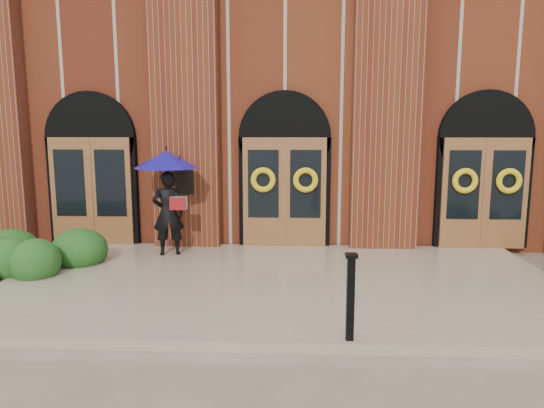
{
  "coord_description": "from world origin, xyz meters",
  "views": [
    {
      "loc": [
        0.2,
        -8.3,
        2.84
      ],
      "look_at": [
        -0.21,
        1.0,
        1.39
      ],
      "focal_mm": 32.0,
      "sensor_mm": 36.0,
      "label": 1
    }
  ],
  "objects": [
    {
      "name": "ground",
      "position": [
        0.0,
        0.0,
        0.0
      ],
      "size": [
        90.0,
        90.0,
        0.0
      ],
      "primitive_type": "plane",
      "color": "gray",
      "rests_on": "ground"
    },
    {
      "name": "landing",
      "position": [
        0.0,
        0.15,
        0.07
      ],
      "size": [
        10.0,
        5.3,
        0.15
      ],
      "primitive_type": "cube",
      "color": "tan",
      "rests_on": "ground"
    },
    {
      "name": "church_building",
      "position": [
        0.0,
        8.78,
        3.5
      ],
      "size": [
        16.2,
        12.53,
        7.0
      ],
      "color": "#632A15",
      "rests_on": "ground"
    },
    {
      "name": "man_with_umbrella",
      "position": [
        -2.47,
        1.8,
        1.71
      ],
      "size": [
        1.72,
        1.72,
        2.23
      ],
      "rotation": [
        0.0,
        0.0,
        3.41
      ],
      "color": "black",
      "rests_on": "landing"
    },
    {
      "name": "metal_post",
      "position": [
        0.94,
        -2.35,
        0.75
      ],
      "size": [
        0.15,
        0.15,
        1.14
      ],
      "rotation": [
        0.0,
        0.0,
        -0.01
      ],
      "color": "black",
      "rests_on": "landing"
    },
    {
      "name": "hedge_wall_left",
      "position": [
        -5.2,
        0.65,
        0.4
      ],
      "size": [
        3.13,
        1.25,
        0.8
      ],
      "primitive_type": "ellipsoid",
      "color": "#204D19",
      "rests_on": "ground"
    }
  ]
}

